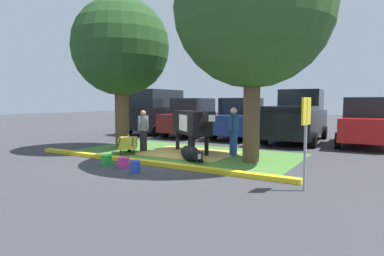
% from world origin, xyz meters
% --- Properties ---
extents(ground_plane, '(80.00, 80.00, 0.00)m').
position_xyz_m(ground_plane, '(0.00, 0.00, 0.00)').
color(ground_plane, '#38383D').
extents(grass_island, '(7.94, 4.19, 0.02)m').
position_xyz_m(grass_island, '(-0.33, 1.52, 0.01)').
color(grass_island, '#477A33').
rests_on(grass_island, ground).
extents(curb_yellow, '(9.14, 0.24, 0.12)m').
position_xyz_m(curb_yellow, '(-0.33, -0.72, 0.06)').
color(curb_yellow, yellow).
rests_on(curb_yellow, ground).
extents(hay_bedding, '(3.23, 2.43, 0.04)m').
position_xyz_m(hay_bedding, '(-0.17, 1.51, 0.03)').
color(hay_bedding, tan).
rests_on(hay_bedding, ground).
extents(shade_tree_left, '(3.70, 3.70, 5.79)m').
position_xyz_m(shade_tree_left, '(-2.99, 1.21, 3.90)').
color(shade_tree_left, brown).
rests_on(shade_tree_left, ground).
extents(shade_tree_right, '(4.71, 4.71, 6.96)m').
position_xyz_m(shade_tree_right, '(2.33, 1.13, 4.58)').
color(shade_tree_right, brown).
rests_on(shade_tree_right, ground).
extents(cow_holstein, '(2.65, 2.29, 1.55)m').
position_xyz_m(cow_holstein, '(-0.06, 1.64, 1.10)').
color(cow_holstein, black).
rests_on(cow_holstein, ground).
extents(calf_lying, '(1.23, 1.05, 0.48)m').
position_xyz_m(calf_lying, '(0.63, 0.39, 0.24)').
color(calf_lying, black).
rests_on(calf_lying, ground).
extents(person_handler, '(0.34, 0.53, 1.54)m').
position_xyz_m(person_handler, '(-1.79, 1.05, 0.82)').
color(person_handler, black).
rests_on(person_handler, ground).
extents(person_visitor_near, '(0.34, 0.53, 1.65)m').
position_xyz_m(person_visitor_near, '(1.41, 1.90, 0.89)').
color(person_visitor_near, '#23478C').
rests_on(person_visitor_near, ground).
extents(wheelbarrow, '(1.25, 1.45, 0.63)m').
position_xyz_m(wheelbarrow, '(-1.96, 0.41, 0.39)').
color(wheelbarrow, gold).
rests_on(wheelbarrow, ground).
extents(parking_sign, '(0.10, 0.44, 1.94)m').
position_xyz_m(parking_sign, '(4.40, -1.26, 1.37)').
color(parking_sign, '#99999E').
rests_on(parking_sign, ground).
extents(bucket_green, '(0.32, 0.32, 0.30)m').
position_xyz_m(bucket_green, '(-1.11, -1.45, 0.16)').
color(bucket_green, green).
rests_on(bucket_green, ground).
extents(bucket_pink, '(0.33, 0.33, 0.29)m').
position_xyz_m(bucket_pink, '(-0.48, -1.41, 0.15)').
color(bucket_pink, '#EA3893').
rests_on(bucket_pink, ground).
extents(bucket_blue, '(0.28, 0.28, 0.32)m').
position_xyz_m(bucket_blue, '(0.24, -1.74, 0.17)').
color(bucket_blue, blue).
rests_on(bucket_blue, ground).
extents(suv_black, '(2.26, 4.67, 2.52)m').
position_xyz_m(suv_black, '(-5.62, 6.92, 1.27)').
color(suv_black, black).
rests_on(suv_black, ground).
extents(sedan_silver, '(2.16, 4.47, 2.02)m').
position_xyz_m(sedan_silver, '(-3.05, 6.72, 0.98)').
color(sedan_silver, maroon).
rests_on(sedan_silver, ground).
extents(sedan_blue, '(2.16, 4.47, 2.02)m').
position_xyz_m(sedan_blue, '(-0.40, 7.02, 0.98)').
color(sedan_blue, navy).
rests_on(sedan_blue, ground).
extents(pickup_truck_black, '(2.38, 5.47, 2.42)m').
position_xyz_m(pickup_truck_black, '(2.31, 7.12, 1.11)').
color(pickup_truck_black, black).
rests_on(pickup_truck_black, ground).
extents(sedan_red, '(2.16, 4.47, 2.02)m').
position_xyz_m(sedan_red, '(5.08, 7.09, 0.98)').
color(sedan_red, red).
rests_on(sedan_red, ground).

